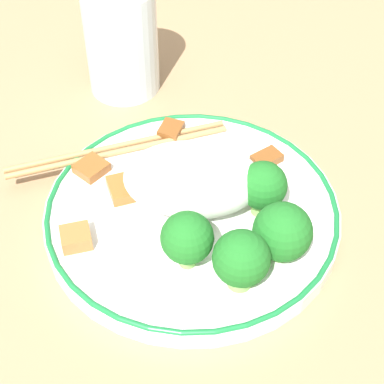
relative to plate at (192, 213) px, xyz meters
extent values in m
plane|color=#9E7A56|center=(0.00, 0.00, -0.01)|extent=(3.00, 3.00, 0.00)
cylinder|color=white|center=(0.00, 0.00, 0.00)|extent=(0.26, 0.26, 0.02)
torus|color=#197238|center=(0.00, 0.00, 0.01)|extent=(0.26, 0.26, 0.00)
ellipsoid|color=white|center=(0.00, -0.01, 0.04)|extent=(0.12, 0.07, 0.06)
cylinder|color=#7FB756|center=(0.00, 0.06, 0.01)|extent=(0.01, 0.01, 0.02)
sphere|color=#1E6B23|center=(0.00, 0.06, 0.04)|extent=(0.04, 0.04, 0.04)
cylinder|color=#7FB756|center=(-0.04, 0.08, 0.01)|extent=(0.02, 0.02, 0.01)
sphere|color=#1E6B23|center=(-0.04, 0.08, 0.04)|extent=(0.04, 0.04, 0.04)
cylinder|color=#7FB756|center=(-0.07, 0.05, 0.01)|extent=(0.02, 0.02, 0.01)
sphere|color=#1E6B23|center=(-0.07, 0.05, 0.04)|extent=(0.05, 0.05, 0.05)
cylinder|color=#7FB756|center=(-0.06, 0.00, 0.01)|extent=(0.02, 0.02, 0.02)
sphere|color=#1E6B23|center=(-0.06, 0.00, 0.04)|extent=(0.04, 0.04, 0.04)
cube|color=brown|center=(-0.02, -0.05, 0.01)|extent=(0.03, 0.03, 0.01)
cube|color=brown|center=(-0.07, -0.06, 0.01)|extent=(0.03, 0.03, 0.01)
cube|color=brown|center=(0.09, -0.04, 0.01)|extent=(0.04, 0.04, 0.01)
cube|color=#995B28|center=(0.06, -0.01, 0.01)|extent=(0.03, 0.04, 0.01)
cube|color=#9E6633|center=(0.09, 0.05, 0.01)|extent=(0.03, 0.03, 0.01)
cube|color=brown|center=(0.03, -0.10, 0.01)|extent=(0.03, 0.03, 0.01)
cylinder|color=#AD8451|center=(0.08, -0.07, 0.01)|extent=(0.20, 0.09, 0.01)
cylinder|color=#AD8451|center=(0.07, -0.06, 0.01)|extent=(0.20, 0.09, 0.01)
cylinder|color=silver|center=(0.09, -0.19, 0.05)|extent=(0.08, 0.08, 0.12)
camera|label=1|loc=(-0.02, 0.38, 0.42)|focal=60.00mm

